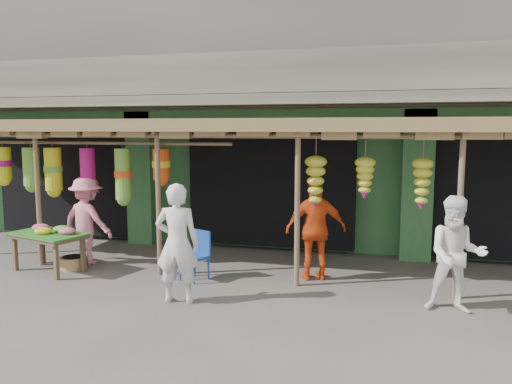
% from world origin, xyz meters
% --- Properties ---
extents(ground, '(80.00, 80.00, 0.00)m').
position_xyz_m(ground, '(0.00, 0.00, 0.00)').
color(ground, '#514C47').
rests_on(ground, ground).
extents(building, '(16.40, 6.80, 7.00)m').
position_xyz_m(building, '(-0.00, 4.87, 3.37)').
color(building, gray).
rests_on(building, ground).
extents(awning, '(14.00, 2.70, 2.79)m').
position_xyz_m(awning, '(-0.16, 0.80, 2.58)').
color(awning, brown).
rests_on(awning, ground).
extents(flower_table, '(1.57, 1.17, 0.84)m').
position_xyz_m(flower_table, '(-3.56, -0.50, 0.68)').
color(flower_table, brown).
rests_on(flower_table, ground).
extents(blue_chair, '(0.54, 0.55, 0.86)m').
position_xyz_m(blue_chair, '(-0.75, -0.27, 0.48)').
color(blue_chair, '#164094').
rests_on(blue_chair, ground).
extents(basket_right, '(0.63, 0.63, 0.22)m').
position_xyz_m(basket_right, '(-3.26, -0.25, 0.11)').
color(basket_right, '#996B47').
rests_on(basket_right, ground).
extents(person_front, '(0.72, 0.53, 1.82)m').
position_xyz_m(person_front, '(-0.60, -1.44, 0.91)').
color(person_front, silver).
rests_on(person_front, ground).
extents(person_right, '(0.83, 0.66, 1.68)m').
position_xyz_m(person_right, '(3.41, -0.81, 0.84)').
color(person_right, white).
rests_on(person_right, ground).
extents(person_vendor, '(1.13, 0.75, 1.78)m').
position_xyz_m(person_vendor, '(1.25, 0.24, 0.89)').
color(person_vendor, '#D84614').
rests_on(person_vendor, ground).
extents(person_shopper, '(1.19, 0.81, 1.70)m').
position_xyz_m(person_shopper, '(-3.20, 0.15, 0.85)').
color(person_shopper, pink).
rests_on(person_shopper, ground).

